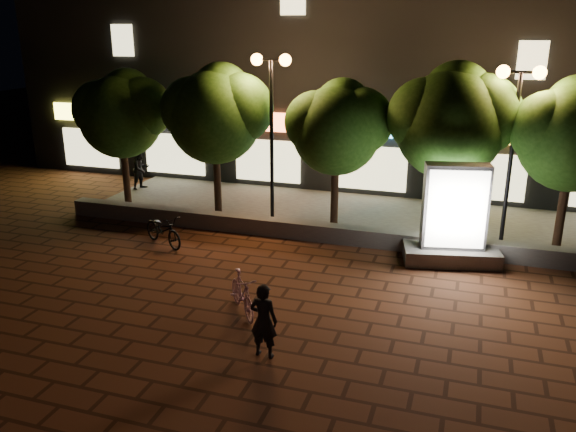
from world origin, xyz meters
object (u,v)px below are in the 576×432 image
at_px(scooter_pink, 242,294).
at_px(pedestrian, 141,169).
at_px(street_lamp_left, 271,96).
at_px(scooter_parked, 163,230).
at_px(tree_right, 453,118).
at_px(tree_left, 217,111).
at_px(tree_mid, 339,124).
at_px(tree_far_right, 576,131).
at_px(ad_kiosk, 453,223).
at_px(rider, 264,321).
at_px(tree_far_left, 123,111).
at_px(street_lamp_right, 517,110).

bearing_deg(scooter_pink, pedestrian, 93.62).
xyz_separation_m(street_lamp_left, scooter_parked, (-2.27, -2.98, -3.57)).
height_order(tree_right, street_lamp_left, street_lamp_left).
distance_m(tree_left, scooter_pink, 7.89).
bearing_deg(pedestrian, scooter_parked, -126.11).
bearing_deg(scooter_parked, tree_mid, -24.77).
height_order(tree_far_right, pedestrian, tree_far_right).
height_order(ad_kiosk, rider, ad_kiosk).
height_order(tree_left, tree_far_right, tree_left).
relative_size(ad_kiosk, rider, 1.79).
bearing_deg(tree_far_right, tree_far_left, -180.00).
relative_size(ad_kiosk, pedestrian, 1.74).
xyz_separation_m(tree_right, tree_far_right, (3.20, -0.00, -0.20)).
relative_size(tree_far_left, scooter_pink, 2.94).
relative_size(street_lamp_left, rider, 3.45).
xyz_separation_m(street_lamp_right, rider, (-4.46, -7.67, -3.14)).
distance_m(tree_left, tree_right, 7.30).
distance_m(tree_mid, scooter_parked, 6.07).
bearing_deg(tree_far_right, tree_right, 180.00).
distance_m(tree_right, tree_far_right, 3.20).
height_order(tree_far_left, rider, tree_far_left).
xyz_separation_m(tree_mid, tree_right, (3.31, 0.00, 0.35)).
distance_m(tree_far_left, tree_right, 10.81).
relative_size(tree_left, ad_kiosk, 1.82).
bearing_deg(tree_right, tree_mid, -180.00).
xyz_separation_m(scooter_pink, pedestrian, (-7.49, 8.15, 0.38)).
height_order(tree_far_left, tree_right, tree_right).
bearing_deg(street_lamp_left, tree_left, 172.30).
distance_m(street_lamp_right, scooter_parked, 10.33).
relative_size(tree_right, pedestrian, 3.28).
relative_size(street_lamp_right, scooter_parked, 2.83).
height_order(tree_mid, street_lamp_right, street_lamp_right).
bearing_deg(street_lamp_right, tree_left, 178.32).
bearing_deg(scooter_parked, ad_kiosk, -52.49).
height_order(tree_far_left, tree_far_right, tree_far_right).
xyz_separation_m(tree_left, street_lamp_right, (8.95, -0.26, 0.45)).
bearing_deg(scooter_pink, street_lamp_left, 64.58).
bearing_deg(tree_right, scooter_pink, -120.92).
xyz_separation_m(tree_left, tree_far_right, (10.50, -0.00, -0.08)).
bearing_deg(street_lamp_left, ad_kiosk, -16.66).
distance_m(street_lamp_left, ad_kiosk, 6.62).
distance_m(tree_far_right, ad_kiosk, 4.16).
height_order(tree_right, ad_kiosk, tree_right).
bearing_deg(scooter_pink, tree_mid, 46.09).
bearing_deg(tree_right, street_lamp_left, -177.19).
distance_m(scooter_pink, pedestrian, 11.08).
height_order(tree_right, rider, tree_right).
distance_m(tree_left, street_lamp_right, 8.96).
bearing_deg(tree_left, tree_mid, -0.00).
height_order(tree_far_right, ad_kiosk, tree_far_right).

